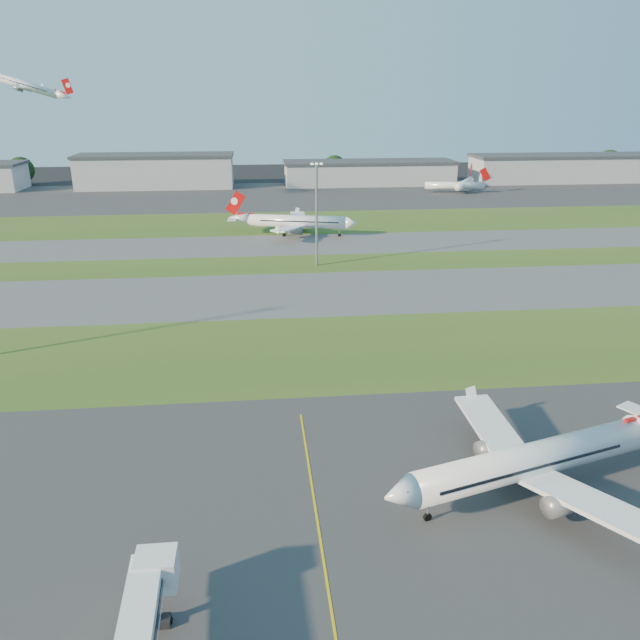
{
  "coord_description": "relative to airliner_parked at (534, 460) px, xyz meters",
  "views": [
    {
      "loc": [
        -0.27,
        -45.48,
        41.43
      ],
      "look_at": [
        9.59,
        48.4,
        7.0
      ],
      "focal_mm": 35.0,
      "sensor_mm": 36.0,
      "label": 1
    }
  ],
  "objects": [
    {
      "name": "airliner_parked",
      "position": [
        0.0,
        0.0,
        0.0
      ],
      "size": [
        35.55,
        29.89,
        11.38
      ],
      "rotation": [
        0.0,
        0.0,
        0.28
      ],
      "color": "white",
      "rests_on": "ground"
    },
    {
      "name": "yellow_line",
      "position": [
        -23.83,
        -9.95,
        -4.0
      ],
      "size": [
        0.25,
        60.0,
        0.02
      ],
      "primitive_type": "cube",
      "color": "gold",
      "rests_on": "ground"
    },
    {
      "name": "tree_west",
      "position": [
        -138.83,
        260.05,
        3.14
      ],
      "size": [
        12.1,
        12.1,
        13.2
      ],
      "color": "black",
      "rests_on": "ground"
    },
    {
      "name": "hangar_east",
      "position": [
        26.17,
        245.05,
        1.64
      ],
      "size": [
        81.6,
        23.0,
        11.2
      ],
      "color": "#A9ACB1",
      "rests_on": "ground"
    },
    {
      "name": "airliner_departing",
      "position": [
        -108.56,
        190.44,
        39.99
      ],
      "size": [
        28.23,
        23.92,
        8.81
      ],
      "rotation": [
        0.0,
        0.0,
        -0.05
      ],
      "color": "white"
    },
    {
      "name": "grass_strip_a",
      "position": [
        -28.83,
        42.05,
        -3.99
      ],
      "size": [
        300.0,
        34.0,
        0.01
      ],
      "primitive_type": "cube",
      "color": "#37551C",
      "rests_on": "ground"
    },
    {
      "name": "grass_strip_b",
      "position": [
        -28.83,
        100.05,
        -3.99
      ],
      "size": [
        300.0,
        18.0,
        0.01
      ],
      "primitive_type": "cube",
      "color": "#37551C",
      "rests_on": "ground"
    },
    {
      "name": "tree_east",
      "position": [
        86.17,
        257.05,
        2.16
      ],
      "size": [
        10.45,
        10.45,
        11.4
      ],
      "color": "black",
      "rests_on": "ground"
    },
    {
      "name": "taxiway_a",
      "position": [
        -28.83,
        75.05,
        -3.99
      ],
      "size": [
        300.0,
        32.0,
        0.01
      ],
      "primitive_type": "cube",
      "color": "#515154",
      "rests_on": "ground"
    },
    {
      "name": "mini_jet_far",
      "position": [
        58.98,
        214.45,
        -0.72
      ],
      "size": [
        28.6,
        6.12,
        9.48
      ],
      "rotation": [
        0.0,
        0.0,
        -0.11
      ],
      "color": "white",
      "rests_on": "ground"
    },
    {
      "name": "mini_jet_near",
      "position": [
        65.25,
        220.17,
        -0.72
      ],
      "size": [
        16.01,
        25.52,
        9.48
      ],
      "rotation": [
        0.0,
        0.0,
        1.04
      ],
      "color": "white",
      "rests_on": "ground"
    },
    {
      "name": "tree_far_east",
      "position": [
        156.17,
        261.05,
        3.47
      ],
      "size": [
        12.65,
        12.65,
        13.8
      ],
      "color": "black",
      "rests_on": "ground"
    },
    {
      "name": "tree_mid_west",
      "position": [
        -48.83,
        256.05,
        1.84
      ],
      "size": [
        9.9,
        9.9,
        10.8
      ],
      "color": "black",
      "rests_on": "ground"
    },
    {
      "name": "grass_strip_c",
      "position": [
        -28.83,
        155.05,
        -3.99
      ],
      "size": [
        300.0,
        40.0,
        0.01
      ],
      "primitive_type": "cube",
      "color": "#37551C",
      "rests_on": "ground"
    },
    {
      "name": "tree_mid_east",
      "position": [
        11.17,
        259.05,
        2.81
      ],
      "size": [
        11.55,
        11.55,
        12.6
      ],
      "color": "black",
      "rests_on": "ground"
    },
    {
      "name": "light_mast_centre",
      "position": [
        -13.83,
        98.05,
        10.82
      ],
      "size": [
        3.2,
        0.7,
        25.8
      ],
      "color": "gray",
      "rests_on": "ground"
    },
    {
      "name": "apron_far",
      "position": [
        -28.83,
        215.05,
        -3.99
      ],
      "size": [
        400.0,
        80.0,
        0.01
      ],
      "primitive_type": "cube",
      "color": "#333335",
      "rests_on": "ground"
    },
    {
      "name": "taxiway_b",
      "position": [
        -28.83,
        122.05,
        -3.99
      ],
      "size": [
        300.0,
        26.0,
        0.01
      ],
      "primitive_type": "cube",
      "color": "#515154",
      "rests_on": "ground"
    },
    {
      "name": "hangar_west",
      "position": [
        -73.83,
        245.05,
        3.64
      ],
      "size": [
        71.4,
        23.0,
        15.2
      ],
      "color": "#A9ACB1",
      "rests_on": "ground"
    },
    {
      "name": "ground",
      "position": [
        -28.83,
        -9.95,
        -4.0
      ],
      "size": [
        700.0,
        700.0,
        0.0
      ],
      "primitive_type": "plane",
      "color": "black",
      "rests_on": "ground"
    },
    {
      "name": "apron_near",
      "position": [
        -28.83,
        -9.95,
        -3.99
      ],
      "size": [
        300.0,
        70.0,
        0.01
      ],
      "primitive_type": "cube",
      "color": "#333335",
      "rests_on": "ground"
    },
    {
      "name": "airliner_taxiing",
      "position": [
        -16.6,
        134.95,
        0.15
      ],
      "size": [
        37.09,
        31.11,
        11.8
      ],
      "rotation": [
        0.0,
        0.0,
        2.89
      ],
      "color": "white",
      "rests_on": "ground"
    },
    {
      "name": "hangar_far_east",
      "position": [
        126.17,
        245.05,
        2.64
      ],
      "size": [
        96.9,
        23.0,
        13.2
      ],
      "color": "#A9ACB1",
      "rests_on": "ground"
    }
  ]
}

